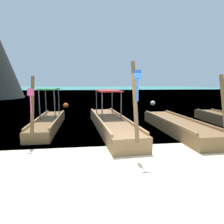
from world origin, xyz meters
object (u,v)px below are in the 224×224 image
longtail_boat_turquoise_ribbon (177,126)px  longtail_boat_pink_ribbon (48,122)px  longtail_boat_blue_ribbon (111,123)px  mooring_buoy_near (66,106)px  mooring_buoy_far (153,103)px

longtail_boat_turquoise_ribbon → longtail_boat_pink_ribbon: bearing=165.6°
longtail_boat_blue_ribbon → longtail_boat_pink_ribbon: bearing=164.6°
longtail_boat_pink_ribbon → mooring_buoy_near: 7.87m
longtail_boat_pink_ribbon → longtail_boat_blue_ribbon: (3.02, -0.84, 0.03)m
longtail_boat_pink_ribbon → mooring_buoy_far: (8.44, 8.74, -0.07)m
longtail_boat_blue_ribbon → mooring_buoy_near: size_ratio=15.96×
longtail_boat_turquoise_ribbon → mooring_buoy_far: size_ratio=12.73×
longtail_boat_turquoise_ribbon → longtail_boat_blue_ribbon: bearing=166.6°
longtail_boat_pink_ribbon → longtail_boat_turquoise_ribbon: bearing=-14.4°
longtail_boat_blue_ribbon → mooring_buoy_far: size_ratio=15.37×
mooring_buoy_near → mooring_buoy_far: size_ratio=0.96×
longtail_boat_pink_ribbon → longtail_boat_turquoise_ribbon: size_ratio=0.96×
longtail_boat_blue_ribbon → mooring_buoy_far: (5.42, 9.57, -0.10)m
longtail_boat_blue_ribbon → longtail_boat_turquoise_ribbon: longtail_boat_blue_ribbon is taller
longtail_boat_blue_ribbon → mooring_buoy_far: 11.00m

